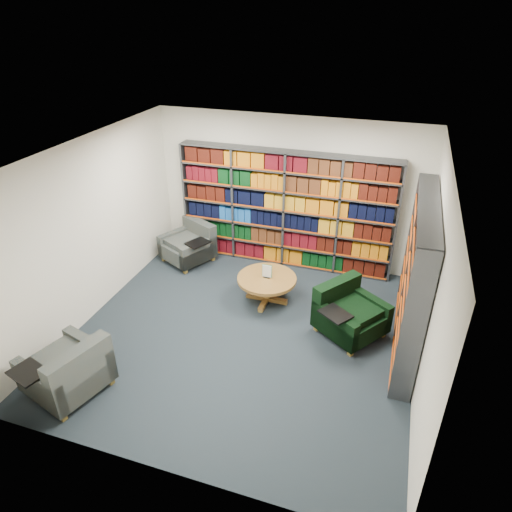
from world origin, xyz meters
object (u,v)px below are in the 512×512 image
(chair_teal_front, at_px, (70,373))
(coffee_table, at_px, (267,282))
(chair_green_right, at_px, (347,314))
(chair_teal_left, at_px, (191,245))

(chair_teal_front, xyz_separation_m, coffee_table, (1.79, 2.77, 0.04))
(chair_teal_front, bearing_deg, chair_green_right, 36.74)
(chair_teal_front, bearing_deg, coffee_table, 57.11)
(chair_green_right, distance_m, chair_teal_front, 3.99)
(chair_teal_left, xyz_separation_m, chair_teal_front, (0.04, -3.70, 0.02))
(chair_green_right, height_order, chair_teal_front, chair_teal_front)
(chair_green_right, relative_size, chair_teal_front, 1.04)
(chair_teal_left, distance_m, chair_green_right, 3.49)
(chair_green_right, bearing_deg, chair_teal_front, -143.26)
(coffee_table, bearing_deg, chair_teal_front, -122.89)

